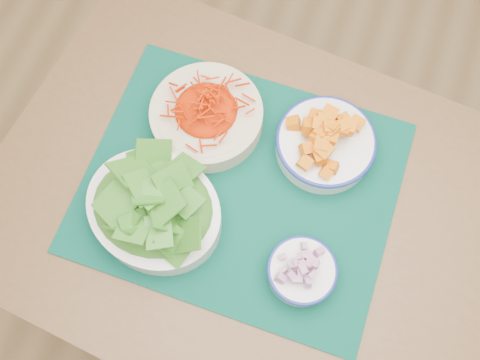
% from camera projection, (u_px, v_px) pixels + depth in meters
% --- Properties ---
extents(ground, '(4.00, 4.00, 0.00)m').
position_uv_depth(ground, '(372.00, 212.00, 1.76)').
color(ground, '#AB8452').
rests_on(ground, ground).
extents(table, '(1.14, 0.82, 0.75)m').
position_uv_depth(table, '(275.00, 229.00, 1.08)').
color(table, brown).
rests_on(table, ground).
extents(placemat, '(0.57, 0.47, 0.00)m').
position_uv_depth(placemat, '(240.00, 186.00, 0.99)').
color(placemat, '#012B22').
rests_on(placemat, table).
extents(carrot_bowl, '(0.26, 0.26, 0.08)m').
position_uv_depth(carrot_bowl, '(206.00, 114.00, 1.00)').
color(carrot_bowl, beige).
rests_on(carrot_bowl, placemat).
extents(squash_bowl, '(0.24, 0.24, 0.09)m').
position_uv_depth(squash_bowl, '(326.00, 141.00, 0.98)').
color(squash_bowl, white).
rests_on(squash_bowl, placemat).
extents(lettuce_bowl, '(0.29, 0.26, 0.11)m').
position_uv_depth(lettuce_bowl, '(153.00, 207.00, 0.92)').
color(lettuce_bowl, white).
rests_on(lettuce_bowl, placemat).
extents(onion_bowl, '(0.15, 0.15, 0.06)m').
position_uv_depth(onion_bowl, '(302.00, 271.00, 0.91)').
color(onion_bowl, white).
rests_on(onion_bowl, placemat).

